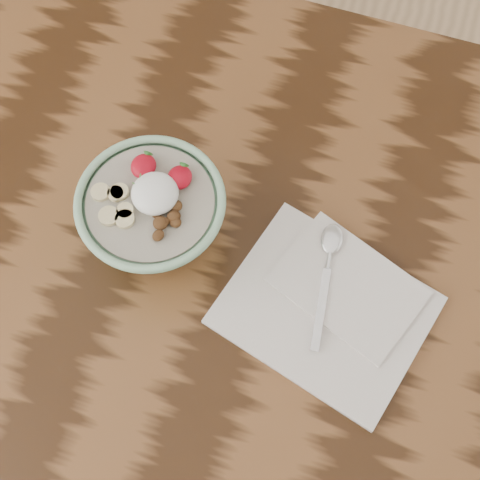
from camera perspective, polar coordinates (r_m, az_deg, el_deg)
The scene contains 4 objects.
table at distance 109.14cm, azimuth 1.63°, elevation -1.23°, with size 160.00×90.00×75.00cm.
breakfast_bowl at distance 94.72cm, azimuth -7.37°, elevation 2.18°, with size 20.64×20.64×14.13cm.
napkin at distance 96.61cm, azimuth 7.70°, elevation -5.53°, with size 32.45×28.74×1.70cm.
spoon at distance 97.60cm, azimuth 7.63°, elevation -1.36°, with size 4.55×19.51×1.02cm.
Camera 1 is at (9.50, -39.04, 167.18)cm, focal length 50.00 mm.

